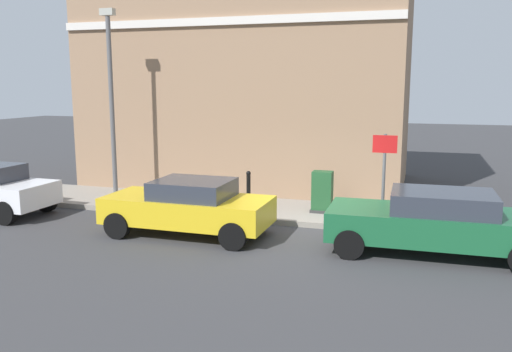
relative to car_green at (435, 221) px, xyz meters
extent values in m
plane|color=#38383A|center=(0.67, 2.89, -0.74)|extent=(80.00, 80.00, 0.00)
cube|color=gray|center=(2.58, 8.89, -0.67)|extent=(2.58, 30.00, 0.15)
cube|color=#937256|center=(7.19, 6.39, 3.35)|extent=(6.63, 11.00, 8.19)
cube|color=silver|center=(3.83, 6.39, 4.82)|extent=(0.12, 11.00, 0.24)
cube|color=#195933|center=(0.00, 0.04, -0.10)|extent=(1.83, 4.51, 0.64)
cube|color=#2D333D|center=(0.00, -0.13, 0.43)|extent=(1.58, 2.16, 0.46)
cylinder|color=black|center=(-0.86, 1.72, -0.42)|extent=(0.23, 0.64, 0.64)
cylinder|color=black|center=(0.80, 1.74, -0.42)|extent=(0.23, 0.64, 0.64)
cylinder|color=black|center=(0.86, -1.64, -0.42)|extent=(0.23, 0.64, 0.64)
cube|color=gold|center=(-0.20, 5.75, -0.11)|extent=(1.75, 4.07, 0.63)
cube|color=#2D333D|center=(-0.20, 5.60, 0.41)|extent=(1.52, 1.84, 0.45)
cylinder|color=black|center=(-1.00, 7.24, -0.42)|extent=(0.23, 0.64, 0.64)
cylinder|color=black|center=(0.62, 7.23, -0.42)|extent=(0.23, 0.64, 0.64)
cylinder|color=black|center=(-1.02, 4.28, -0.42)|extent=(0.23, 0.64, 0.64)
cylinder|color=black|center=(0.59, 4.27, -0.42)|extent=(0.23, 0.64, 0.64)
cylinder|color=black|center=(-0.78, 10.74, -0.42)|extent=(0.24, 0.65, 0.64)
cylinder|color=black|center=(0.78, 10.70, -0.42)|extent=(0.24, 0.65, 0.64)
cube|color=#1E4C28|center=(2.51, 2.92, -0.02)|extent=(0.40, 0.55, 1.15)
cube|color=#333333|center=(2.51, 2.92, -0.55)|extent=(0.46, 0.61, 0.08)
cylinder|color=black|center=(2.61, 5.10, -0.12)|extent=(0.12, 0.12, 0.95)
sphere|color=black|center=(2.61, 5.10, 0.38)|extent=(0.14, 0.14, 0.14)
cylinder|color=black|center=(1.54, 6.65, -0.12)|extent=(0.12, 0.12, 0.95)
sphere|color=black|center=(1.54, 6.65, 0.38)|extent=(0.14, 0.14, 0.14)
cylinder|color=#59595B|center=(1.71, 1.23, 0.56)|extent=(0.08, 0.08, 2.30)
cube|color=white|center=(1.69, 1.23, 1.46)|extent=(0.03, 0.56, 0.40)
cube|color=red|center=(1.67, 1.23, 1.46)|extent=(0.01, 0.60, 0.44)
cylinder|color=#59595B|center=(2.40, 9.40, 2.16)|extent=(0.14, 0.14, 5.50)
cube|color=#A5A599|center=(2.40, 9.40, 5.03)|extent=(0.20, 0.44, 0.20)
camera|label=1|loc=(-11.74, 0.40, 2.93)|focal=37.09mm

